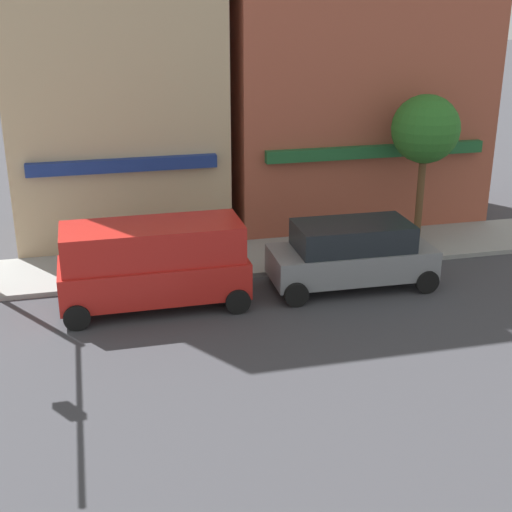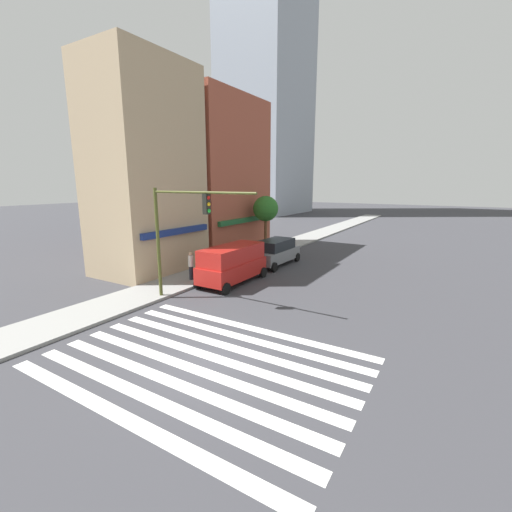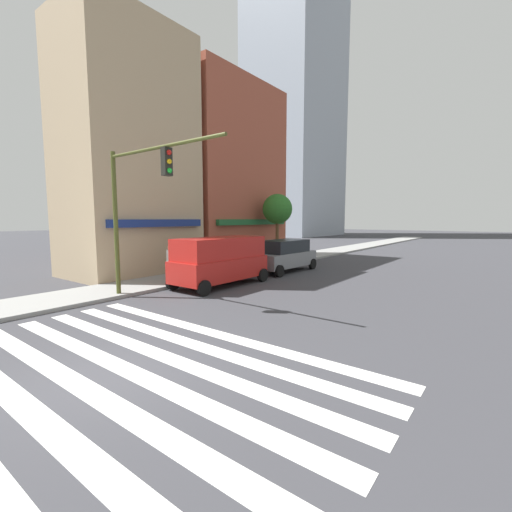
% 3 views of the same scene
% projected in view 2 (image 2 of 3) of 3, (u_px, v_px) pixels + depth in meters
% --- Properties ---
extents(ground_plane, '(200.00, 200.00, 0.00)m').
position_uv_depth(ground_plane, '(203.00, 363.00, 11.90)').
color(ground_plane, '#38383D').
extents(sidewalk_left, '(120.00, 3.00, 0.15)m').
position_uv_depth(sidewalk_left, '(76.00, 318.00, 15.67)').
color(sidewalk_left, gray).
rests_on(sidewalk_left, ground_plane).
extents(crosswalk_stripes, '(7.11, 10.80, 0.01)m').
position_uv_depth(crosswalk_stripes, '(203.00, 362.00, 11.90)').
color(crosswalk_stripes, silver).
rests_on(crosswalk_stripes, ground_plane).
extents(storefront_row, '(16.50, 5.30, 13.95)m').
position_uv_depth(storefront_row, '(192.00, 174.00, 27.08)').
color(storefront_row, tan).
rests_on(storefront_row, ground_plane).
extents(tower_distant, '(17.75, 13.87, 67.87)m').
position_uv_depth(tower_distant, '(267.00, 37.00, 66.17)').
color(tower_distant, '#939EAD').
rests_on(tower_distant, ground_plane).
extents(traffic_signal, '(0.32, 6.16, 5.89)m').
position_uv_depth(traffic_signal, '(179.00, 224.00, 17.01)').
color(traffic_signal, '#474C1E').
rests_on(traffic_signal, ground_plane).
extents(van_red, '(5.00, 2.22, 2.34)m').
position_uv_depth(van_red, '(232.00, 263.00, 21.18)').
color(van_red, '#B21E19').
rests_on(van_red, ground_plane).
extents(suv_grey, '(4.74, 2.12, 1.94)m').
position_uv_depth(suv_grey, '(275.00, 252.00, 25.98)').
color(suv_grey, slate).
rests_on(suv_grey, ground_plane).
extents(pedestrian_white_shirt, '(0.32, 0.32, 1.77)m').
position_uv_depth(pedestrian_white_shirt, '(191.00, 265.00, 21.45)').
color(pedestrian_white_shirt, '#23232D').
rests_on(pedestrian_white_shirt, sidewalk_left).
extents(fire_hydrant, '(0.24, 0.24, 0.84)m').
position_uv_depth(fire_hydrant, '(209.00, 271.00, 21.97)').
color(fire_hydrant, red).
rests_on(fire_hydrant, sidewalk_left).
extents(street_tree, '(2.20, 2.20, 4.90)m').
position_uv_depth(street_tree, '(266.00, 209.00, 29.67)').
color(street_tree, brown).
rests_on(street_tree, sidewalk_left).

